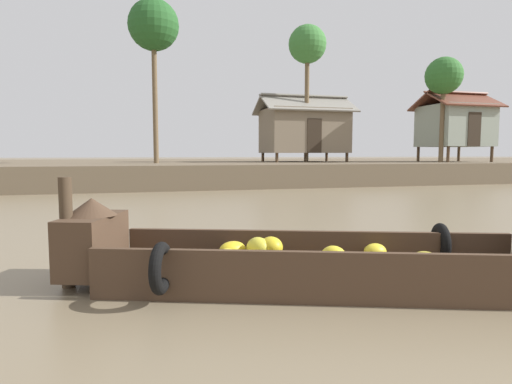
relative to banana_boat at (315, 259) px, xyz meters
name	(u,v)px	position (x,y,z in m)	size (l,w,h in m)	color
ground_plane	(260,220)	(0.72, 4.81, -0.31)	(300.00, 300.00, 0.00)	#7A6B51
riverbank_strip	(183,169)	(0.72, 22.58, 0.19)	(160.00, 20.00, 1.01)	brown
banana_boat	(315,259)	(0.00, 0.00, 0.00)	(5.62, 2.82, 0.98)	#473323
stilt_house_left	(304,130)	(7.08, 18.44, 2.47)	(5.12, 3.53, 3.72)	#4C3826
stilt_house_mid_left	(455,125)	(15.35, 16.34, 2.77)	(3.92, 3.42, 3.91)	#4C3826
palm_tree_near	(154,27)	(-1.08, 16.91, 7.07)	(2.37, 2.37, 7.64)	brown
palm_tree_mid	(307,47)	(6.92, 17.63, 6.83)	(2.02, 2.02, 7.28)	brown
palm_tree_far	(444,77)	(13.69, 15.32, 5.15)	(1.93, 1.93, 5.50)	brown
mooring_post	(67,233)	(-2.65, 0.70, 0.30)	(0.14, 0.14, 1.23)	#423323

